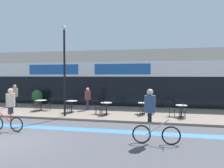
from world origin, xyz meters
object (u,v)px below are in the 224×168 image
at_px(bistro_table_2, 106,106).
at_px(cafe_chair_3_near, 142,107).
at_px(cyclist_1, 9,107).
at_px(cafe_chair_0_near, 36,104).
at_px(cafe_chair_0_side, 49,103).
at_px(planter_pot, 37,97).
at_px(cafe_chair_4_near, 183,110).
at_px(bistro_table_3, 143,106).
at_px(bistro_table_0, 41,103).
at_px(pedestrian_far_end, 15,94).
at_px(cyclist_0, 152,113).
at_px(cafe_chair_2_near, 104,108).
at_px(bistro_table_1, 72,104).
at_px(cafe_chair_4_side, 171,108).
at_px(lamp_post, 64,65).
at_px(cafe_chair_3_side, 153,106).
at_px(cafe_chair_1_near, 68,106).
at_px(cafe_chair_2_side, 97,106).
at_px(pedestrian_near_end, 88,97).
at_px(bistro_table_4, 181,108).

xyz_separation_m(bistro_table_2, cafe_chair_3_near, (2.30, 0.02, -0.02)).
relative_size(cafe_chair_3_near, cyclist_1, 0.45).
distance_m(cafe_chair_0_near, cafe_chair_0_side, 0.89).
xyz_separation_m(planter_pot, cyclist_1, (3.17, -7.59, 0.33)).
bearing_deg(cafe_chair_4_near, bistro_table_3, 56.53).
relative_size(bistro_table_0, planter_pot, 0.61).
xyz_separation_m(planter_pot, pedestrian_far_end, (-1.23, -1.20, 0.35)).
distance_m(bistro_table_0, bistro_table_2, 4.96).
distance_m(planter_pot, cyclist_1, 8.23).
distance_m(cafe_chair_0_near, cafe_chair_3_near, 7.24).
bearing_deg(cyclist_0, cafe_chair_0_near, 145.66).
bearing_deg(bistro_table_2, cafe_chair_2_near, -89.79).
distance_m(bistro_table_2, cafe_chair_0_near, 4.94).
bearing_deg(bistro_table_3, bistro_table_2, -164.22).
distance_m(bistro_table_0, cyclist_0, 9.85).
xyz_separation_m(cafe_chair_2_near, cafe_chair_4_near, (4.65, 0.10, 0.00)).
distance_m(bistro_table_1, cafe_chair_4_side, 6.51).
distance_m(cafe_chair_4_near, cyclist_1, 9.17).
bearing_deg(cyclist_1, planter_pot, -66.27).
bearing_deg(lamp_post, cafe_chair_4_near, 5.79).
height_order(bistro_table_0, cafe_chair_0_side, cafe_chair_0_side).
bearing_deg(cafe_chair_3_side, cafe_chair_3_near, 51.92).
height_order(cafe_chair_1_near, cafe_chair_3_near, same).
relative_size(cafe_chair_0_side, cafe_chair_1_near, 1.00).
bearing_deg(cafe_chair_4_near, lamp_post, 88.77).
bearing_deg(cafe_chair_4_side, lamp_post, -165.65).
relative_size(bistro_table_0, cafe_chair_2_side, 0.87).
distance_m(cafe_chair_1_near, pedestrian_near_end, 1.93).
bearing_deg(cafe_chair_3_side, cyclist_0, 98.32).
bearing_deg(cyclist_1, cafe_chair_3_side, -139.16).
distance_m(cafe_chair_2_near, cafe_chair_2_side, 0.88).
bearing_deg(bistro_table_1, cafe_chair_4_side, -1.42).
height_order(cafe_chair_0_near, cafe_chair_2_near, same).
xyz_separation_m(planter_pot, lamp_post, (4.36, -4.11, 2.46)).
bearing_deg(cafe_chair_3_near, bistro_table_0, 80.12).
relative_size(cafe_chair_4_near, cafe_chair_4_side, 1.00).
bearing_deg(cafe_chair_3_near, cafe_chair_1_near, 88.69).
bearing_deg(cafe_chair_3_near, cafe_chair_2_near, 99.87).
xyz_separation_m(bistro_table_2, cafe_chair_4_side, (4.01, 0.10, -0.02)).
height_order(cafe_chair_4_near, cyclist_0, cyclist_0).
distance_m(cafe_chair_1_near, cafe_chair_4_side, 6.53).
distance_m(bistro_table_3, lamp_post, 5.63).
bearing_deg(cafe_chair_2_side, cafe_chair_0_side, 167.32).
distance_m(bistro_table_2, pedestrian_far_end, 8.10).
height_order(cafe_chair_0_side, cafe_chair_3_near, same).
bearing_deg(pedestrian_near_end, cafe_chair_3_near, 155.17).
relative_size(cafe_chair_2_side, cafe_chair_3_near, 1.00).
bearing_deg(cafe_chair_2_near, planter_pot, 60.56).
height_order(cafe_chair_2_side, cafe_chair_3_near, same).
bearing_deg(bistro_table_4, lamp_post, -169.16).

